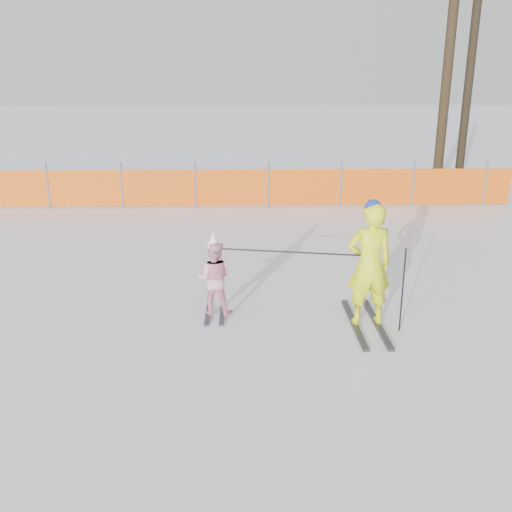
% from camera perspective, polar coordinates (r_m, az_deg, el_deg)
% --- Properties ---
extents(ground, '(120.00, 120.00, 0.00)m').
position_cam_1_polar(ground, '(8.23, 0.09, -7.71)').
color(ground, white).
rests_on(ground, ground).
extents(adult, '(0.70, 1.73, 1.89)m').
position_cam_1_polar(adult, '(8.30, 11.26, -0.83)').
color(adult, black).
rests_on(adult, ground).
extents(child, '(0.62, 0.85, 1.33)m').
position_cam_1_polar(child, '(8.62, -4.20, -2.16)').
color(child, black).
rests_on(child, ground).
extents(ski_poles, '(2.58, 0.62, 1.25)m').
position_cam_1_polar(ski_poles, '(8.27, 7.62, -1.03)').
color(ski_poles, black).
rests_on(ski_poles, ground).
extents(safety_fence, '(16.75, 0.06, 1.25)m').
position_cam_1_polar(safety_fence, '(15.76, -4.88, 6.83)').
color(safety_fence, '#595960').
rests_on(safety_fence, ground).
extents(tree_trunks, '(0.98, 0.33, 6.93)m').
position_cam_1_polar(tree_trunks, '(18.98, 19.32, 16.19)').
color(tree_trunks, '#2D2214').
rests_on(tree_trunks, ground).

